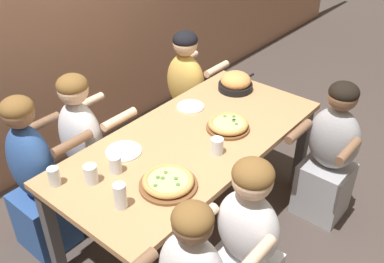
{
  "coord_description": "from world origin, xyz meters",
  "views": [
    {
      "loc": [
        -1.75,
        -1.45,
        2.32
      ],
      "look_at": [
        0.0,
        0.0,
        0.82
      ],
      "focal_mm": 40.0,
      "sensor_mm": 36.0,
      "label": 1
    }
  ],
  "objects_px": {
    "pizza_board_second": "(228,125)",
    "diner_far_right": "(186,98)",
    "drinking_glass_a": "(54,177)",
    "diner_far_left": "(37,183)",
    "drinking_glass_c": "(116,165)",
    "empty_plate_b": "(124,151)",
    "pizza_board_main": "(168,182)",
    "diner_near_right": "(329,158)",
    "diner_near_midleft": "(245,247)",
    "skillet_bowl": "(236,82)",
    "drinking_glass_d": "(120,197)",
    "drinking_glass_e": "(217,147)",
    "diner_far_midleft": "(85,155)",
    "empty_plate_a": "(191,107)",
    "drinking_glass_b": "(91,174)"
  },
  "relations": [
    {
      "from": "pizza_board_second",
      "to": "diner_far_midleft",
      "type": "height_order",
      "value": "diner_far_midleft"
    },
    {
      "from": "diner_far_midleft",
      "to": "empty_plate_a",
      "type": "bearing_deg",
      "value": 59.33
    },
    {
      "from": "empty_plate_a",
      "to": "pizza_board_second",
      "type": "bearing_deg",
      "value": -99.08
    },
    {
      "from": "empty_plate_b",
      "to": "diner_near_right",
      "type": "height_order",
      "value": "diner_near_right"
    },
    {
      "from": "empty_plate_b",
      "to": "diner_far_right",
      "type": "bearing_deg",
      "value": 21.6
    },
    {
      "from": "drinking_glass_a",
      "to": "drinking_glass_b",
      "type": "xyz_separation_m",
      "value": [
        0.14,
        -0.14,
        0.01
      ]
    },
    {
      "from": "pizza_board_second",
      "to": "drinking_glass_c",
      "type": "bearing_deg",
      "value": 163.51
    },
    {
      "from": "skillet_bowl",
      "to": "drinking_glass_d",
      "type": "relative_size",
      "value": 2.62
    },
    {
      "from": "pizza_board_second",
      "to": "diner_far_right",
      "type": "height_order",
      "value": "diner_far_right"
    },
    {
      "from": "pizza_board_second",
      "to": "drinking_glass_a",
      "type": "distance_m",
      "value": 1.14
    },
    {
      "from": "drinking_glass_a",
      "to": "drinking_glass_d",
      "type": "distance_m",
      "value": 0.43
    },
    {
      "from": "diner_far_left",
      "to": "diner_near_right",
      "type": "distance_m",
      "value": 1.99
    },
    {
      "from": "drinking_glass_a",
      "to": "drinking_glass_e",
      "type": "distance_m",
      "value": 0.95
    },
    {
      "from": "diner_far_left",
      "to": "pizza_board_main",
      "type": "bearing_deg",
      "value": 20.36
    },
    {
      "from": "empty_plate_a",
      "to": "diner_far_midleft",
      "type": "distance_m",
      "value": 0.82
    },
    {
      "from": "pizza_board_second",
      "to": "drinking_glass_e",
      "type": "xyz_separation_m",
      "value": [
        -0.26,
        -0.1,
        0.02
      ]
    },
    {
      "from": "diner_far_right",
      "to": "empty_plate_b",
      "type": "bearing_deg",
      "value": -68.4
    },
    {
      "from": "diner_far_right",
      "to": "drinking_glass_c",
      "type": "bearing_deg",
      "value": -66.61
    },
    {
      "from": "skillet_bowl",
      "to": "drinking_glass_d",
      "type": "bearing_deg",
      "value": -168.72
    },
    {
      "from": "pizza_board_main",
      "to": "diner_far_midleft",
      "type": "height_order",
      "value": "diner_far_midleft"
    },
    {
      "from": "drinking_glass_c",
      "to": "diner_far_right",
      "type": "distance_m",
      "value": 1.4
    },
    {
      "from": "pizza_board_main",
      "to": "pizza_board_second",
      "type": "bearing_deg",
      "value": 7.16
    },
    {
      "from": "diner_far_midleft",
      "to": "diner_far_right",
      "type": "bearing_deg",
      "value": 90.0
    },
    {
      "from": "diner_near_right",
      "to": "drinking_glass_a",
      "type": "bearing_deg",
      "value": 58.54
    },
    {
      "from": "empty_plate_b",
      "to": "drinking_glass_d",
      "type": "relative_size",
      "value": 1.52
    },
    {
      "from": "drinking_glass_b",
      "to": "diner_near_midleft",
      "type": "relative_size",
      "value": 0.1
    },
    {
      "from": "pizza_board_main",
      "to": "diner_near_midleft",
      "type": "distance_m",
      "value": 0.55
    },
    {
      "from": "empty_plate_a",
      "to": "drinking_glass_d",
      "type": "distance_m",
      "value": 1.09
    },
    {
      "from": "empty_plate_b",
      "to": "drinking_glass_c",
      "type": "height_order",
      "value": "drinking_glass_c"
    },
    {
      "from": "pizza_board_main",
      "to": "drinking_glass_b",
      "type": "bearing_deg",
      "value": 124.55
    },
    {
      "from": "drinking_glass_a",
      "to": "diner_far_left",
      "type": "xyz_separation_m",
      "value": [
        0.07,
        0.37,
        -0.28
      ]
    },
    {
      "from": "skillet_bowl",
      "to": "diner_far_right",
      "type": "bearing_deg",
      "value": 91.44
    },
    {
      "from": "pizza_board_second",
      "to": "diner_far_left",
      "type": "bearing_deg",
      "value": 142.25
    },
    {
      "from": "drinking_glass_e",
      "to": "diner_near_right",
      "type": "height_order",
      "value": "diner_near_right"
    },
    {
      "from": "drinking_glass_a",
      "to": "diner_far_left",
      "type": "distance_m",
      "value": 0.47
    },
    {
      "from": "diner_far_left",
      "to": "skillet_bowl",
      "type": "bearing_deg",
      "value": 71.75
    },
    {
      "from": "drinking_glass_c",
      "to": "diner_far_midleft",
      "type": "relative_size",
      "value": 0.09
    },
    {
      "from": "empty_plate_b",
      "to": "pizza_board_main",
      "type": "bearing_deg",
      "value": -98.11
    },
    {
      "from": "drinking_glass_b",
      "to": "diner_near_right",
      "type": "distance_m",
      "value": 1.66
    },
    {
      "from": "pizza_board_main",
      "to": "diner_near_right",
      "type": "relative_size",
      "value": 0.3
    },
    {
      "from": "drinking_glass_d",
      "to": "drinking_glass_e",
      "type": "relative_size",
      "value": 1.4
    },
    {
      "from": "drinking_glass_e",
      "to": "pizza_board_second",
      "type": "bearing_deg",
      "value": 21.7
    },
    {
      "from": "drinking_glass_a",
      "to": "drinking_glass_c",
      "type": "xyz_separation_m",
      "value": [
        0.29,
        -0.18,
        -0.0
      ]
    },
    {
      "from": "pizza_board_main",
      "to": "diner_far_midleft",
      "type": "bearing_deg",
      "value": 85.7
    },
    {
      "from": "diner_near_midleft",
      "to": "pizza_board_main",
      "type": "bearing_deg",
      "value": 13.22
    },
    {
      "from": "pizza_board_second",
      "to": "drinking_glass_e",
      "type": "height_order",
      "value": "drinking_glass_e"
    },
    {
      "from": "drinking_glass_c",
      "to": "diner_near_midleft",
      "type": "relative_size",
      "value": 0.1
    },
    {
      "from": "pizza_board_main",
      "to": "diner_near_right",
      "type": "xyz_separation_m",
      "value": [
        1.17,
        -0.46,
        -0.29
      ]
    },
    {
      "from": "pizza_board_main",
      "to": "drinking_glass_d",
      "type": "bearing_deg",
      "value": 163.69
    },
    {
      "from": "drinking_glass_e",
      "to": "diner_far_midleft",
      "type": "distance_m",
      "value": 0.99
    }
  ]
}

